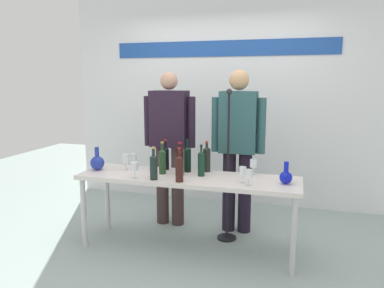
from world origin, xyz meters
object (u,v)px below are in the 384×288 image
at_px(wine_glass_left_0, 134,158).
at_px(wine_glass_right_2, 243,171).
at_px(presenter_left, 170,139).
at_px(decanter_blue_left, 97,162).
at_px(microphone_stand, 227,190).
at_px(wine_glass_left_1, 135,167).
at_px(wine_bottle_4, 162,160).
at_px(display_table, 188,183).
at_px(wine_glass_left_2, 126,159).
at_px(wine_glass_right_1, 249,174).
at_px(wine_glass_right_0, 253,164).
at_px(wine_bottle_1, 179,168).
at_px(wine_bottle_3, 187,158).
at_px(wine_bottle_6, 180,161).
at_px(decanter_blue_right, 286,176).
at_px(wine_bottle_2, 154,166).
at_px(wine_bottle_7, 207,158).
at_px(presenter_right, 238,142).
at_px(wine_bottle_5, 166,157).
at_px(wine_bottle_0, 201,163).

xyz_separation_m(wine_glass_left_0, wine_glass_right_2, (1.16, -0.24, -0.00)).
bearing_deg(presenter_left, decanter_blue_left, -134.28).
bearing_deg(microphone_stand, wine_glass_left_1, -145.71).
bearing_deg(wine_bottle_4, microphone_stand, 27.70).
bearing_deg(wine_glass_left_1, display_table, 23.59).
bearing_deg(wine_glass_left_2, wine_glass_right_2, -7.02).
relative_size(wine_glass_right_1, microphone_stand, 0.09).
relative_size(wine_glass_left_1, wine_glass_right_0, 0.99).
relative_size(wine_bottle_1, wine_glass_right_1, 2.15).
xyz_separation_m(wine_bottle_3, wine_glass_right_2, (0.59, -0.26, -0.03)).
xyz_separation_m(wine_glass_left_1, wine_glass_right_0, (1.05, 0.42, 0.00)).
height_order(wine_bottle_4, wine_glass_left_1, wine_bottle_4).
distance_m(decanter_blue_left, microphone_stand, 1.36).
xyz_separation_m(wine_bottle_6, wine_glass_left_2, (-0.59, 0.03, -0.02)).
xyz_separation_m(wine_bottle_1, wine_glass_left_1, (-0.44, 0.01, -0.02)).
bearing_deg(wine_bottle_3, decanter_blue_right, -10.67).
bearing_deg(wine_bottle_4, wine_bottle_2, -90.13).
bearing_deg(wine_bottle_7, wine_bottle_6, -136.99).
xyz_separation_m(presenter_right, wine_bottle_5, (-0.68, -0.38, -0.13)).
xyz_separation_m(display_table, wine_glass_right_1, (0.60, -0.16, 0.17)).
xyz_separation_m(wine_bottle_1, wine_glass_left_2, (-0.66, 0.27, -0.01)).
height_order(wine_bottle_1, wine_bottle_2, wine_bottle_1).
xyz_separation_m(wine_glass_right_0, wine_glass_right_1, (0.01, -0.39, -0.01)).
xyz_separation_m(display_table, wine_glass_left_1, (-0.46, -0.20, 0.17)).
bearing_deg(presenter_left, wine_bottle_2, -81.30).
bearing_deg(microphone_stand, wine_bottle_1, -122.16).
distance_m(wine_bottle_3, wine_glass_right_2, 0.64).
bearing_deg(wine_bottle_1, wine_glass_left_1, 178.86).
bearing_deg(wine_bottle_2, microphone_stand, 42.21).
bearing_deg(wine_bottle_7, wine_bottle_3, -160.90).
distance_m(decanter_blue_right, presenter_right, 0.81).
relative_size(wine_bottle_0, wine_glass_left_0, 1.92).
height_order(presenter_left, wine_bottle_0, presenter_left).
xyz_separation_m(wine_bottle_2, wine_bottle_3, (0.21, 0.37, 0.01)).
relative_size(decanter_blue_right, wine_bottle_3, 0.59).
xyz_separation_m(wine_bottle_1, wine_glass_right_0, (0.61, 0.43, -0.02)).
xyz_separation_m(wine_bottle_3, wine_bottle_4, (-0.21, -0.15, -0.00)).
bearing_deg(wine_glass_right_1, wine_bottle_2, -177.50).
distance_m(decanter_blue_right, wine_glass_right_2, 0.38).
relative_size(wine_bottle_1, wine_bottle_6, 0.98).
height_order(wine_bottle_5, wine_glass_right_2, wine_bottle_5).
relative_size(presenter_left, wine_glass_left_0, 10.94).
relative_size(decanter_blue_left, wine_glass_right_1, 1.63).
height_order(wine_bottle_2, wine_glass_right_1, wine_bottle_2).
height_order(wine_bottle_6, wine_glass_left_1, wine_bottle_6).
bearing_deg(presenter_left, wine_bottle_3, -50.84).
relative_size(decanter_blue_left, wine_glass_left_2, 1.45).
bearing_deg(presenter_left, decanter_blue_right, -24.47).
height_order(wine_bottle_0, wine_bottle_1, wine_bottle_1).
height_order(display_table, wine_bottle_2, wine_bottle_2).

